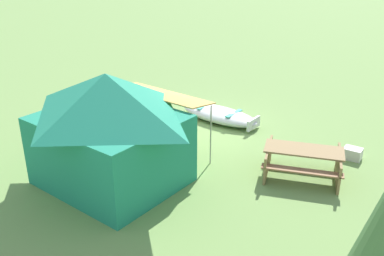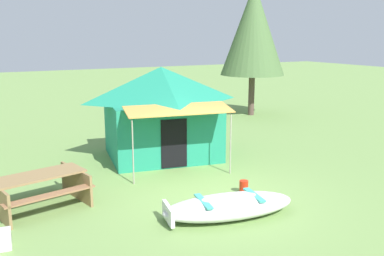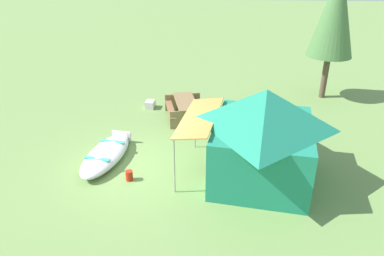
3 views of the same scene
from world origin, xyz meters
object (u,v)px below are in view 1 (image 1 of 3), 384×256
at_px(beached_rowboat, 220,114).
at_px(cooler_box, 353,154).
at_px(canvas_cabin_tent, 110,128).
at_px(fuel_can, 177,121).
at_px(picnic_table, 303,159).

height_order(beached_rowboat, cooler_box, beached_rowboat).
distance_m(canvas_cabin_tent, cooler_box, 6.67).
bearing_deg(fuel_can, canvas_cabin_tent, 95.94).
relative_size(picnic_table, fuel_can, 7.11).
bearing_deg(fuel_can, cooler_box, -177.80).
bearing_deg(beached_rowboat, picnic_table, 145.32).
bearing_deg(picnic_table, cooler_box, -121.63).
bearing_deg(beached_rowboat, cooler_box, 170.14).
bearing_deg(fuel_can, beached_rowboat, -137.58).
bearing_deg(picnic_table, fuel_can, -17.21).
xyz_separation_m(beached_rowboat, picnic_table, (-3.43, 2.38, 0.26)).
bearing_deg(beached_rowboat, canvas_cabin_tent, 82.24).
height_order(picnic_table, cooler_box, picnic_table).
relative_size(beached_rowboat, fuel_can, 9.64).
bearing_deg(picnic_table, beached_rowboat, -34.68).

